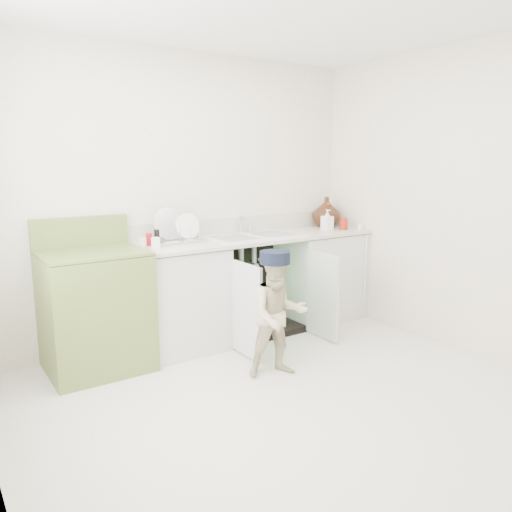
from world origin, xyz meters
The scene contains 5 objects.
ground centered at (0.00, 0.00, 0.00)m, with size 3.50×3.50×0.00m, color beige.
room_shell centered at (0.00, 0.00, 1.25)m, with size 6.00×5.50×1.26m.
counter_run centered at (0.58, 1.21, 0.47)m, with size 2.44×1.02×1.21m.
avocado_stove centered at (-0.91, 1.18, 0.47)m, with size 0.74×0.65×1.15m.
repair_worker centered at (0.17, 0.30, 0.47)m, with size 0.71×0.80×0.94m.
Camera 1 is at (-1.94, -2.51, 1.58)m, focal length 35.00 mm.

